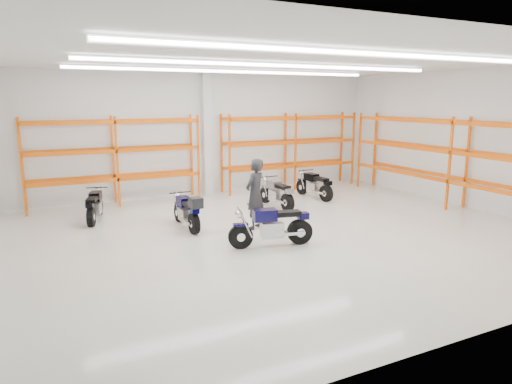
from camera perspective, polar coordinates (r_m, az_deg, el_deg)
name	(u,v)px	position (r m, az deg, el deg)	size (l,w,h in m)	color
ground	(283,233)	(12.32, 3.43, -5.19)	(14.00, 14.00, 0.00)	beige
room_shell	(284,109)	(11.82, 3.57, 10.26)	(14.02, 12.02, 4.51)	silver
motorcycle_main	(275,227)	(11.15, 2.35, -4.37)	(2.10, 0.81, 1.04)	black
motorcycle_back_a	(95,207)	(14.22, -19.53, -1.76)	(0.83, 1.83, 0.92)	black
motorcycle_back_b	(188,212)	(12.72, -8.54, -2.46)	(0.63, 1.99, 1.02)	black
motorcycle_back_c	(277,194)	(15.10, 2.69, -0.26)	(0.66, 1.99, 0.97)	black
motorcycle_back_d	(315,186)	(16.63, 7.41, 0.75)	(0.66, 1.99, 0.98)	black
standing_man	(255,194)	(12.55, -0.12, -0.24)	(0.71, 0.47, 1.96)	black
structural_column	(207,135)	(17.15, -6.17, 7.16)	(0.32, 0.32, 4.50)	white
pallet_racking_back_left	(115,153)	(16.01, -17.24, 4.73)	(5.67, 0.87, 3.00)	#F04D07
pallet_racking_back_right	(290,144)	(18.33, 4.32, 6.01)	(5.67, 0.87, 3.00)	#F04D07
pallet_racking_side	(459,154)	(16.12, 24.06, 4.39)	(0.87, 9.07, 3.00)	#F04D07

